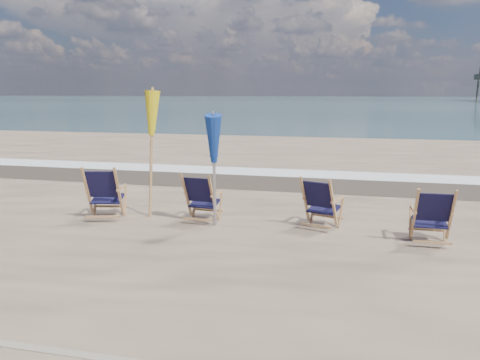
{
  "coord_description": "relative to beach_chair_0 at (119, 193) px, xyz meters",
  "views": [
    {
      "loc": [
        1.88,
        -5.78,
        2.45
      ],
      "look_at": [
        0.0,
        2.2,
        0.9
      ],
      "focal_mm": 35.0,
      "sensor_mm": 36.0,
      "label": 1
    }
  ],
  "objects": [
    {
      "name": "beach_chair_0",
      "position": [
        0.0,
        0.0,
        0.0
      ],
      "size": [
        0.84,
        0.91,
        1.08
      ],
      "primitive_type": null,
      "rotation": [
        0.0,
        0.0,
        3.36
      ],
      "color": "black",
      "rests_on": "ground"
    },
    {
      "name": "umbrella_blue",
      "position": [
        1.94,
        -0.1,
        1.04
      ],
      "size": [
        0.3,
        0.3,
        2.1
      ],
      "color": "#A5A5AD",
      "rests_on": "ground"
    },
    {
      "name": "wet_sand_strip",
      "position": [
        2.39,
        4.61,
        -0.54
      ],
      "size": [
        200.0,
        2.6,
        0.0
      ],
      "primitive_type": "cube",
      "color": "#42362A",
      "rests_on": "ground"
    },
    {
      "name": "ocean",
      "position": [
        2.39,
        125.81,
        -0.54
      ],
      "size": [
        400.0,
        400.0,
        0.0
      ],
      "primitive_type": "plane",
      "color": "#3C5D64",
      "rests_on": "ground"
    },
    {
      "name": "beach_chair_2",
      "position": [
        4.03,
        0.18,
        -0.05
      ],
      "size": [
        0.82,
        0.87,
        0.98
      ],
      "primitive_type": null,
      "rotation": [
        0.0,
        0.0,
        2.8
      ],
      "color": "black",
      "rests_on": "ground"
    },
    {
      "name": "umbrella_yellow",
      "position": [
        0.5,
        0.43,
        1.37
      ],
      "size": [
        0.3,
        0.3,
        2.45
      ],
      "color": "#AA7C4C",
      "rests_on": "ground"
    },
    {
      "name": "beach_chair_1",
      "position": [
        1.83,
        0.16,
        -0.05
      ],
      "size": [
        0.68,
        0.75,
        0.97
      ],
      "primitive_type": null,
      "rotation": [
        0.0,
        0.0,
        3.05
      ],
      "color": "black",
      "rests_on": "ground"
    },
    {
      "name": "surf_foam",
      "position": [
        2.39,
        6.11,
        -0.54
      ],
      "size": [
        200.0,
        1.4,
        0.01
      ],
      "primitive_type": "cube",
      "color": "silver",
      "rests_on": "ground"
    },
    {
      "name": "beach_chair_3",
      "position": [
        5.88,
        -0.24,
        -0.05
      ],
      "size": [
        0.64,
        0.72,
        0.98
      ],
      "primitive_type": null,
      "rotation": [
        0.0,
        0.0,
        3.16
      ],
      "color": "black",
      "rests_on": "ground"
    }
  ]
}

